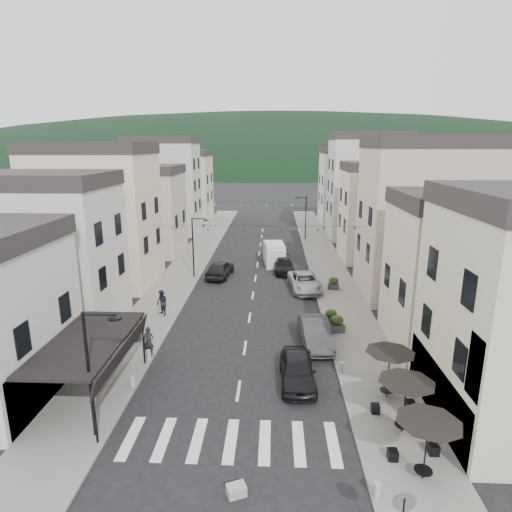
{
  "coord_description": "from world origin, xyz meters",
  "views": [
    {
      "loc": [
        1.83,
        -14.22,
        12.69
      ],
      "look_at": [
        0.27,
        21.26,
        3.5
      ],
      "focal_mm": 30.0,
      "sensor_mm": 36.0,
      "label": 1
    }
  ],
  "objects": [
    {
      "name": "ground",
      "position": [
        0.0,
        0.0,
        0.0
      ],
      "size": [
        700.0,
        700.0,
        0.0
      ],
      "primitive_type": "plane",
      "color": "black",
      "rests_on": "ground"
    },
    {
      "name": "sidewalk_left",
      "position": [
        -7.5,
        32.0,
        0.06
      ],
      "size": [
        4.0,
        76.0,
        0.12
      ],
      "primitive_type": "cube",
      "color": "slate",
      "rests_on": "ground"
    },
    {
      "name": "sidewalk_right",
      "position": [
        7.5,
        32.0,
        0.06
      ],
      "size": [
        4.0,
        76.0,
        0.12
      ],
      "primitive_type": "cube",
      "color": "slate",
      "rests_on": "ground"
    },
    {
      "name": "hill_backdrop",
      "position": [
        0.0,
        300.0,
        0.0
      ],
      "size": [
        640.0,
        360.0,
        70.0
      ],
      "primitive_type": "ellipsoid",
      "color": "black",
      "rests_on": "ground"
    },
    {
      "name": "boutique_awning",
      "position": [
        -7.25,
        5.0,
        3.11
      ],
      "size": [
        3.77,
        7.5,
        3.28
      ],
      "color": "black",
      "rests_on": "ground"
    },
    {
      "name": "buildings_row_left",
      "position": [
        -14.5,
        37.75,
        6.12
      ],
      "size": [
        10.2,
        54.16,
        14.0
      ],
      "color": "beige",
      "rests_on": "ground"
    },
    {
      "name": "buildings_row_right",
      "position": [
        14.5,
        36.59,
        6.32
      ],
      "size": [
        10.2,
        54.16,
        14.5
      ],
      "color": "beige",
      "rests_on": "ground"
    },
    {
      "name": "cafe_terrace",
      "position": [
        7.7,
        2.8,
        2.36
      ],
      "size": [
        2.5,
        8.1,
        2.53
      ],
      "color": "black",
      "rests_on": "ground"
    },
    {
      "name": "streetlamp_left_near",
      "position": [
        -5.82,
        2.0,
        3.7
      ],
      "size": [
        1.7,
        0.56,
        6.0
      ],
      "color": "black",
      "rests_on": "ground"
    },
    {
      "name": "streetlamp_left_far",
      "position": [
        -5.82,
        26.0,
        3.7
      ],
      "size": [
        1.7,
        0.56,
        6.0
      ],
      "color": "black",
      "rests_on": "ground"
    },
    {
      "name": "streetlamp_right_far",
      "position": [
        5.82,
        44.0,
        3.7
      ],
      "size": [
        1.7,
        0.56,
        6.0
      ],
      "color": "black",
      "rests_on": "ground"
    },
    {
      "name": "bollards",
      "position": [
        0.0,
        5.5,
        0.42
      ],
      "size": [
        11.66,
        10.26,
        0.6
      ],
      "color": "gray",
      "rests_on": "ground"
    },
    {
      "name": "bunting_near",
      "position": [
        0.0,
        22.0,
        5.65
      ],
      "size": [
        19.0,
        0.28,
        0.62
      ],
      "color": "black",
      "rests_on": "ground"
    },
    {
      "name": "bunting_far",
      "position": [
        0.0,
        38.0,
        5.65
      ],
      "size": [
        19.0,
        0.28,
        0.62
      ],
      "color": "black",
      "rests_on": "ground"
    },
    {
      "name": "parked_car_a",
      "position": [
        3.17,
        6.95,
        0.79
      ],
      "size": [
        2.0,
        4.7,
        1.58
      ],
      "primitive_type": "imported",
      "rotation": [
        0.0,
        0.0,
        0.03
      ],
      "color": "black",
      "rests_on": "ground"
    },
    {
      "name": "parked_car_b",
      "position": [
        4.56,
        11.68,
        0.84
      ],
      "size": [
        2.15,
        5.2,
        1.67
      ],
      "primitive_type": "imported",
      "rotation": [
        0.0,
        0.0,
        0.08
      ],
      "color": "#313033",
      "rests_on": "ground"
    },
    {
      "name": "parked_car_c",
      "position": [
        4.6,
        22.67,
        0.77
      ],
      "size": [
        3.16,
        5.82,
        1.55
      ],
      "primitive_type": "imported",
      "rotation": [
        0.0,
        0.0,
        0.11
      ],
      "color": "#9A9EA2",
      "rests_on": "ground"
    },
    {
      "name": "parked_car_d",
      "position": [
        2.8,
        28.31,
        0.7
      ],
      "size": [
        2.28,
        4.94,
        1.4
      ],
      "primitive_type": "imported",
      "rotation": [
        0.0,
        0.0,
        0.07
      ],
      "color": "black",
      "rests_on": "ground"
    },
    {
      "name": "parked_car_e",
      "position": [
        -3.53,
        26.35,
        0.85
      ],
      "size": [
        2.67,
        5.23,
        1.71
      ],
      "primitive_type": "imported",
      "rotation": [
        0.0,
        0.0,
        3.01
      ],
      "color": "black",
      "rests_on": "ground"
    },
    {
      "name": "delivery_van",
      "position": [
        1.81,
        31.44,
        1.2
      ],
      "size": [
        2.52,
        5.29,
        2.45
      ],
      "rotation": [
        0.0,
        0.0,
        0.1
      ],
      "color": "silver",
      "rests_on": "ground"
    },
    {
      "name": "pedestrian_a",
      "position": [
        -5.8,
        9.46,
        1.05
      ],
      "size": [
        0.7,
        0.48,
        1.87
      ],
      "primitive_type": "imported",
      "rotation": [
        0.0,
        0.0,
        -0.04
      ],
      "color": "black",
      "rests_on": "sidewalk_left"
    },
    {
      "name": "pedestrian_b",
      "position": [
        -6.66,
        15.94,
        1.11
      ],
      "size": [
        1.21,
        1.21,
        1.98
      ],
      "primitive_type": "imported",
      "rotation": [
        0.0,
        0.0,
        -0.77
      ],
      "color": "black",
      "rests_on": "sidewalk_left"
    },
    {
      "name": "concrete_block_c",
      "position": [
        0.51,
        -1.0,
        0.2
      ],
      "size": [
        0.84,
        0.73,
        0.4
      ],
      "primitive_type": "cube",
      "rotation": [
        0.0,
        0.0,
        0.4
      ],
      "color": "gray",
      "rests_on": "ground"
    },
    {
      "name": "planter_la",
      "position": [
        -7.46,
        11.52,
        0.63
      ],
      "size": [
        0.96,
        0.57,
        1.05
      ],
      "rotation": [
        0.0,
        0.0,
        0.06
      ],
      "color": "#29292B",
      "rests_on": "sidewalk_left"
    },
    {
      "name": "planter_lb",
      "position": [
        -7.75,
        12.9,
        0.66
      ],
      "size": [
        1.08,
        0.72,
        1.12
      ],
      "rotation": [
        0.0,
        0.0,
        -0.18
      ],
      "color": "#2A2A2C",
      "rests_on": "sidewalk_left"
    },
    {
      "name": "planter_ra",
      "position": [
        6.19,
        13.47,
        0.72
      ],
      "size": [
        1.21,
        0.86,
        1.23
      ],
      "rotation": [
        0.0,
        0.0,
        0.26
      ],
      "color": "#333336",
      "rests_on": "sidewalk_right"
    },
    {
      "name": "planter_rb",
      "position": [
        6.0,
        14.97,
        0.64
      ],
      "size": [
        1.07,
        0.76,
        1.08
      ],
      "rotation": [
        0.0,
        0.0,
        -0.27
      ],
      "color": "#303133",
      "rests_on": "sidewalk_right"
    },
    {
      "name": "planter_rc",
      "position": [
        7.2,
        22.65,
        0.66
      ],
      "size": [
        1.06,
        0.68,
        1.12
      ],
      "rotation": [
        0.0,
        0.0,
        -0.14
      ],
      "color": "#2D2D2F",
      "rests_on": "sidewalk_right"
    }
  ]
}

